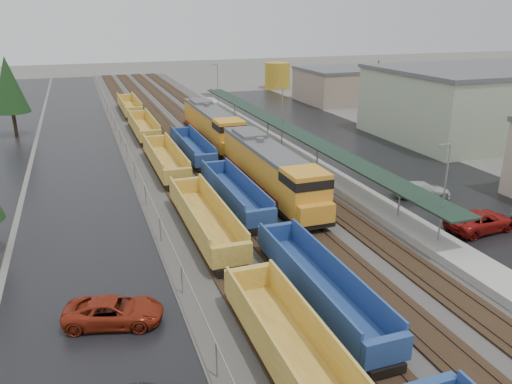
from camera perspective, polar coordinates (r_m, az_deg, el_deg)
ballast_strip at (r=70.25m, az=-7.43°, el=6.14°), size 20.00×160.00×0.08m
trackbed at (r=70.22m, az=-7.43°, el=6.23°), size 14.60×160.00×0.22m
west_parking_lot at (r=68.80m, az=-19.74°, el=4.82°), size 10.00×160.00×0.02m
east_commuter_lot at (r=67.84m, az=10.43°, el=5.46°), size 16.00×100.00×0.02m
station_platform at (r=63.55m, az=2.97°, el=5.48°), size 3.00×80.00×8.00m
chainlink_fence at (r=67.08m, az=-15.18°, el=6.35°), size 0.08×160.04×2.02m
industrial_buildings at (r=75.01m, az=24.95°, el=8.63°), size 32.52×75.30×9.50m
distant_hills at (r=225.97m, az=-4.61°, el=15.52°), size 301.00×140.00×25.20m
tree_west_far at (r=77.87m, az=-26.45°, el=10.92°), size 4.84×4.84×11.00m
tree_east at (r=78.01m, az=13.65°, el=11.92°), size 4.40×4.40×10.00m
locomotive_lead at (r=46.61m, az=1.70°, el=2.52°), size 3.25×21.43×4.85m
locomotive_trail at (r=65.99m, az=-4.98°, el=7.60°), size 3.25×21.43×4.85m
well_string_yellow at (r=47.13m, az=-8.50°, el=0.78°), size 2.80×103.59×2.48m
well_string_blue at (r=30.32m, az=7.22°, el=-10.52°), size 2.60×82.76×2.30m
storage_tank at (r=117.78m, az=2.45°, el=13.16°), size 5.82×5.82×5.82m
parked_car_west_c at (r=29.53m, az=-15.94°, el=-13.01°), size 3.89×5.90×1.51m
parked_car_east_b at (r=43.47m, az=24.31°, el=-3.05°), size 3.27×6.15×1.65m
parked_car_east_c at (r=49.29m, az=18.52°, el=0.21°), size 3.56×5.51×1.48m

